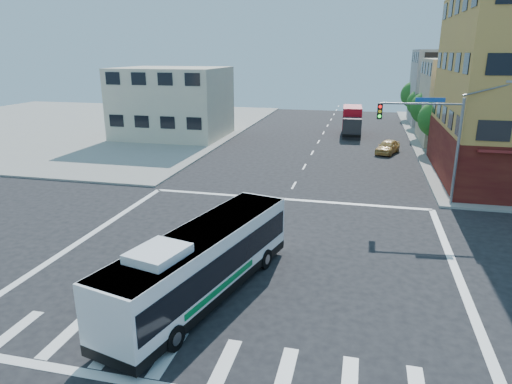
# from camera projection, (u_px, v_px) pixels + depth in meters

# --- Properties ---
(ground) EXTENTS (120.00, 120.00, 0.00)m
(ground) POSITION_uv_depth(u_px,v_px,m) (253.00, 257.00, 22.54)
(ground) COLOR black
(ground) RESTS_ON ground
(sidewalk_nw) EXTENTS (50.00, 50.00, 0.15)m
(sidewalk_nw) POSITION_uv_depth(u_px,v_px,m) (67.00, 125.00, 62.80)
(sidewalk_nw) COLOR gray
(sidewalk_nw) RESTS_ON ground
(building_east_near) EXTENTS (12.06, 10.06, 9.00)m
(building_east_near) POSITION_uv_depth(u_px,v_px,m) (481.00, 102.00, 49.03)
(building_east_near) COLOR #BBB08F
(building_east_near) RESTS_ON ground
(building_east_far) EXTENTS (12.06, 10.06, 10.00)m
(building_east_far) POSITION_uv_depth(u_px,v_px,m) (458.00, 88.00, 61.90)
(building_east_far) COLOR #A2A39D
(building_east_far) RESTS_ON ground
(building_west) EXTENTS (12.06, 10.06, 8.00)m
(building_west) POSITION_uv_depth(u_px,v_px,m) (172.00, 103.00, 52.99)
(building_west) COLOR beige
(building_west) RESTS_ON ground
(signal_mast_ne) EXTENTS (7.91, 1.13, 8.07)m
(signal_mast_ne) POSITION_uv_depth(u_px,v_px,m) (432.00, 130.00, 28.93)
(signal_mast_ne) COLOR slate
(signal_mast_ne) RESTS_ON ground
(street_tree_a) EXTENTS (3.60, 3.60, 5.53)m
(street_tree_a) POSITION_uv_depth(u_px,v_px,m) (438.00, 117.00, 44.80)
(street_tree_a) COLOR #331D12
(street_tree_a) RESTS_ON ground
(street_tree_b) EXTENTS (3.80, 3.80, 5.79)m
(street_tree_b) POSITION_uv_depth(u_px,v_px,m) (428.00, 106.00, 52.19)
(street_tree_b) COLOR #331D12
(street_tree_b) RESTS_ON ground
(street_tree_c) EXTENTS (3.40, 3.40, 5.29)m
(street_tree_c) POSITION_uv_depth(u_px,v_px,m) (421.00, 102.00, 59.71)
(street_tree_c) COLOR #331D12
(street_tree_c) RESTS_ON ground
(street_tree_d) EXTENTS (4.00, 4.00, 6.03)m
(street_tree_d) POSITION_uv_depth(u_px,v_px,m) (415.00, 93.00, 67.02)
(street_tree_d) COLOR #331D12
(street_tree_d) RESTS_ON ground
(transit_bus) EXTENTS (4.89, 11.09, 3.21)m
(transit_bus) POSITION_uv_depth(u_px,v_px,m) (203.00, 262.00, 18.48)
(transit_bus) COLOR black
(transit_bus) RESTS_ON ground
(box_truck) EXTENTS (2.47, 7.44, 3.31)m
(box_truck) POSITION_uv_depth(u_px,v_px,m) (352.00, 122.00, 55.24)
(box_truck) COLOR #25252A
(box_truck) RESTS_ON ground
(parked_car) EXTENTS (2.82, 4.28, 1.35)m
(parked_car) POSITION_uv_depth(u_px,v_px,m) (388.00, 147.00, 45.31)
(parked_car) COLOR tan
(parked_car) RESTS_ON ground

